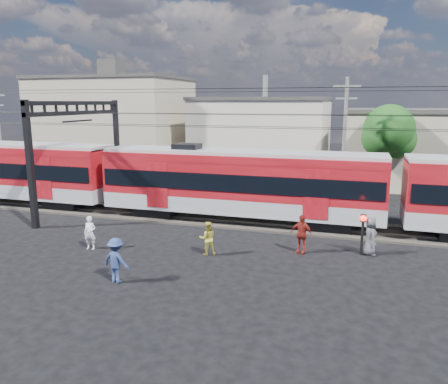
{
  "coord_description": "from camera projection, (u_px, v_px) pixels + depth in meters",
  "views": [
    {
      "loc": [
        6.85,
        -15.81,
        6.89
      ],
      "look_at": [
        0.51,
        5.0,
        2.37
      ],
      "focal_mm": 35.0,
      "sensor_mm": 36.0,
      "label": 1
    }
  ],
  "objects": [
    {
      "name": "ground",
      "position": [
        177.0,
        270.0,
        18.17
      ],
      "size": [
        120.0,
        120.0,
        0.0
      ],
      "primitive_type": "plane",
      "color": "black",
      "rests_on": "ground"
    },
    {
      "name": "track_bed",
      "position": [
        231.0,
        220.0,
        25.65
      ],
      "size": [
        70.0,
        3.4,
        0.12
      ],
      "primitive_type": "cube",
      "color": "#2D2823",
      "rests_on": "ground"
    },
    {
      "name": "rail_near",
      "position": [
        227.0,
        221.0,
        24.92
      ],
      "size": [
        70.0,
        0.12,
        0.12
      ],
      "primitive_type": "cube",
      "color": "#59544C",
      "rests_on": "track_bed"
    },
    {
      "name": "rail_far",
      "position": [
        234.0,
        215.0,
        26.32
      ],
      "size": [
        70.0,
        0.12,
        0.12
      ],
      "primitive_type": "cube",
      "color": "#59544C",
      "rests_on": "track_bed"
    },
    {
      "name": "commuter_train",
      "position": [
        243.0,
        182.0,
        24.96
      ],
      "size": [
        50.3,
        3.08,
        4.17
      ],
      "color": "black",
      "rests_on": "ground"
    },
    {
      "name": "catenary",
      "position": [
        97.0,
        130.0,
        27.08
      ],
      "size": [
        70.0,
        9.3,
        7.52
      ],
      "color": "black",
      "rests_on": "ground"
    },
    {
      "name": "building_west",
      "position": [
        114.0,
        124.0,
        44.55
      ],
      "size": [
        14.28,
        10.2,
        9.3
      ],
      "color": "tan",
      "rests_on": "ground"
    },
    {
      "name": "building_midwest",
      "position": [
        264.0,
        135.0,
        43.28
      ],
      "size": [
        12.24,
        12.24,
        7.3
      ],
      "color": "beige",
      "rests_on": "ground"
    },
    {
      "name": "building_mideast",
      "position": [
        447.0,
        148.0,
        36.01
      ],
      "size": [
        16.32,
        10.2,
        6.3
      ],
      "color": "tan",
      "rests_on": "ground"
    },
    {
      "name": "utility_pole_mid",
      "position": [
        344.0,
        137.0,
        29.58
      ],
      "size": [
        1.8,
        0.24,
        8.5
      ],
      "color": "slate",
      "rests_on": "ground"
    },
    {
      "name": "utility_pole_west",
      "position": [
        0.0,
        133.0,
        36.69
      ],
      "size": [
        1.8,
        0.24,
        8.0
      ],
      "color": "slate",
      "rests_on": "ground"
    },
    {
      "name": "tree_near",
      "position": [
        391.0,
        133.0,
        31.54
      ],
      "size": [
        3.82,
        3.64,
        6.72
      ],
      "color": "#382619",
      "rests_on": "ground"
    },
    {
      "name": "pedestrian_a",
      "position": [
        90.0,
        233.0,
        20.65
      ],
      "size": [
        0.62,
        0.44,
        1.6
      ],
      "primitive_type": "imported",
      "rotation": [
        0.0,
        0.0,
        0.09
      ],
      "color": "white",
      "rests_on": "ground"
    },
    {
      "name": "pedestrian_b",
      "position": [
        207.0,
        238.0,
        19.9
      ],
      "size": [
        0.95,
        0.88,
        1.57
      ],
      "primitive_type": "imported",
      "rotation": [
        0.0,
        0.0,
        3.62
      ],
      "color": "gold",
      "rests_on": "ground"
    },
    {
      "name": "pedestrian_c",
      "position": [
        116.0,
        260.0,
        16.82
      ],
      "size": [
        1.25,
        0.85,
        1.78
      ],
      "primitive_type": "imported",
      "rotation": [
        0.0,
        0.0,
        2.96
      ],
      "color": "navy",
      "rests_on": "ground"
    },
    {
      "name": "pedestrian_d",
      "position": [
        301.0,
        234.0,
        20.08
      ],
      "size": [
        1.15,
        0.72,
        1.82
      ],
      "primitive_type": "imported",
      "rotation": [
        0.0,
        0.0,
        -0.28
      ],
      "color": "maroon",
      "rests_on": "ground"
    },
    {
      "name": "pedestrian_e",
      "position": [
        370.0,
        236.0,
        19.86
      ],
      "size": [
        0.81,
        1.0,
        1.76
      ],
      "primitive_type": "imported",
      "rotation": [
        0.0,
        0.0,
        1.9
      ],
      "color": "#4D4D52",
      "rests_on": "ground"
    },
    {
      "name": "crossing_signal",
      "position": [
        363.0,
        227.0,
        19.77
      ],
      "size": [
        0.28,
        0.28,
        1.91
      ],
      "color": "black",
      "rests_on": "ground"
    }
  ]
}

